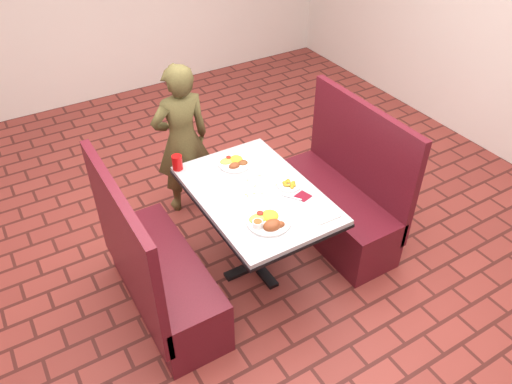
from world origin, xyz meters
TOP-DOWN VIEW (x-y plane):
  - room at (0.00, 0.00)m, footprint 7.00×7.04m
  - dining_table at (0.00, 0.00)m, footprint 0.81×1.21m
  - booth_bench_left at (-0.80, 0.00)m, footprint 0.47×1.20m
  - booth_bench_right at (0.80, 0.00)m, footprint 0.47×1.20m
  - diner_person at (-0.13, 1.00)m, footprint 0.51×0.34m
  - near_dinner_plate at (-0.10, -0.33)m, footprint 0.29×0.29m
  - far_dinner_plate at (0.04, 0.39)m, footprint 0.26×0.26m
  - plantain_plate at (0.24, -0.06)m, footprint 0.17×0.17m
  - maroon_napkin at (0.26, -0.21)m, footprint 0.12×0.12m
  - spoon_utensil at (0.18, -0.19)m, footprint 0.09×0.13m
  - red_tumbler at (-0.36, 0.55)m, footprint 0.08×0.08m
  - paper_napkin at (0.26, -0.46)m, footprint 0.18×0.14m
  - knife_utensil at (-0.10, -0.39)m, footprint 0.04×0.16m
  - fork_utensil at (-0.07, -0.34)m, footprint 0.08×0.14m
  - lettuce_shreds at (0.04, 0.06)m, footprint 0.28×0.32m

SIDE VIEW (x-z plane):
  - booth_bench_left at x=-0.80m, z-range -0.26..0.92m
  - booth_bench_right at x=0.80m, z-range -0.26..0.92m
  - dining_table at x=0.00m, z-range 0.28..1.03m
  - diner_person at x=-0.13m, z-range 0.00..1.37m
  - lettuce_shreds at x=0.04m, z-range 0.75..0.75m
  - maroon_napkin at x=0.26m, z-range 0.75..0.75m
  - paper_napkin at x=0.26m, z-range 0.75..0.76m
  - spoon_utensil at x=0.18m, z-range 0.75..0.76m
  - knife_utensil at x=-0.10m, z-range 0.76..0.76m
  - fork_utensil at x=-0.07m, z-range 0.76..0.76m
  - plantain_plate at x=0.24m, z-range 0.75..0.77m
  - far_dinner_plate at x=0.04m, z-range 0.74..0.81m
  - near_dinner_plate at x=-0.10m, z-range 0.74..0.83m
  - red_tumbler at x=-0.36m, z-range 0.75..0.87m
  - room at x=0.00m, z-range 0.50..3.32m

